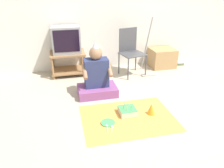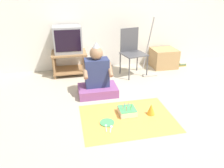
{
  "view_description": "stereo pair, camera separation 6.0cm",
  "coord_description": "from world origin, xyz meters",
  "px_view_note": "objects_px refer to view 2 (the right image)",
  "views": [
    {
      "loc": [
        -1.24,
        -2.32,
        1.68
      ],
      "look_at": [
        -0.57,
        0.47,
        0.35
      ],
      "focal_mm": 35.0,
      "sensor_mm": 36.0,
      "label": 1
    },
    {
      "loc": [
        -1.18,
        -2.33,
        1.68
      ],
      "look_at": [
        -0.57,
        0.47,
        0.35
      ],
      "focal_mm": 35.0,
      "sensor_mm": 36.0,
      "label": 2
    }
  ],
  "objects_px": {
    "person_seated": "(97,78)",
    "paper_plate": "(107,123)",
    "tv": "(68,39)",
    "dust_mop": "(149,59)",
    "book_pile": "(182,64)",
    "birthday_cake": "(127,111)",
    "folding_chair": "(132,49)",
    "cardboard_box_stack": "(164,58)",
    "party_hat_blue": "(151,109)"
  },
  "relations": [
    {
      "from": "book_pile",
      "to": "party_hat_blue",
      "type": "xyz_separation_m",
      "value": [
        -1.41,
        -1.74,
        0.04
      ]
    },
    {
      "from": "dust_mop",
      "to": "person_seated",
      "type": "relative_size",
      "value": 1.31
    },
    {
      "from": "tv",
      "to": "dust_mop",
      "type": "distance_m",
      "value": 1.62
    },
    {
      "from": "person_seated",
      "to": "birthday_cake",
      "type": "height_order",
      "value": "person_seated"
    },
    {
      "from": "person_seated",
      "to": "party_hat_blue",
      "type": "distance_m",
      "value": 1.03
    },
    {
      "from": "dust_mop",
      "to": "birthday_cake",
      "type": "xyz_separation_m",
      "value": [
        -0.82,
        -1.35,
        -0.28
      ]
    },
    {
      "from": "tv",
      "to": "folding_chair",
      "type": "distance_m",
      "value": 1.25
    },
    {
      "from": "folding_chair",
      "to": "dust_mop",
      "type": "height_order",
      "value": "dust_mop"
    },
    {
      "from": "book_pile",
      "to": "person_seated",
      "type": "distance_m",
      "value": 2.26
    },
    {
      "from": "person_seated",
      "to": "birthday_cake",
      "type": "xyz_separation_m",
      "value": [
        0.31,
        -0.71,
        -0.23
      ]
    },
    {
      "from": "dust_mop",
      "to": "book_pile",
      "type": "distance_m",
      "value": 1.0
    },
    {
      "from": "tv",
      "to": "dust_mop",
      "type": "height_order",
      "value": "dust_mop"
    },
    {
      "from": "party_hat_blue",
      "to": "cardboard_box_stack",
      "type": "bearing_deg",
      "value": 61.09
    },
    {
      "from": "folding_chair",
      "to": "dust_mop",
      "type": "relative_size",
      "value": 0.79
    },
    {
      "from": "folding_chair",
      "to": "party_hat_blue",
      "type": "bearing_deg",
      "value": -96.3
    },
    {
      "from": "tv",
      "to": "dust_mop",
      "type": "xyz_separation_m",
      "value": [
        1.53,
        -0.37,
        -0.38
      ]
    },
    {
      "from": "tv",
      "to": "paper_plate",
      "type": "xyz_separation_m",
      "value": [
        0.4,
        -1.88,
        -0.69
      ]
    },
    {
      "from": "person_seated",
      "to": "birthday_cake",
      "type": "distance_m",
      "value": 0.81
    },
    {
      "from": "tv",
      "to": "book_pile",
      "type": "distance_m",
      "value": 2.53
    },
    {
      "from": "tv",
      "to": "paper_plate",
      "type": "relative_size",
      "value": 2.76
    },
    {
      "from": "cardboard_box_stack",
      "to": "paper_plate",
      "type": "height_order",
      "value": "cardboard_box_stack"
    },
    {
      "from": "book_pile",
      "to": "party_hat_blue",
      "type": "distance_m",
      "value": 2.24
    },
    {
      "from": "tv",
      "to": "birthday_cake",
      "type": "bearing_deg",
      "value": -67.48
    },
    {
      "from": "party_hat_blue",
      "to": "tv",
      "type": "bearing_deg",
      "value": 119.96
    },
    {
      "from": "tv",
      "to": "folding_chair",
      "type": "relative_size",
      "value": 0.58
    },
    {
      "from": "cardboard_box_stack",
      "to": "birthday_cake",
      "type": "height_order",
      "value": "cardboard_box_stack"
    },
    {
      "from": "folding_chair",
      "to": "paper_plate",
      "type": "bearing_deg",
      "value": -116.6
    },
    {
      "from": "dust_mop",
      "to": "party_hat_blue",
      "type": "distance_m",
      "value": 1.53
    },
    {
      "from": "dust_mop",
      "to": "person_seated",
      "type": "height_order",
      "value": "dust_mop"
    },
    {
      "from": "folding_chair",
      "to": "person_seated",
      "type": "bearing_deg",
      "value": -137.07
    },
    {
      "from": "person_seated",
      "to": "dust_mop",
      "type": "bearing_deg",
      "value": 29.6
    },
    {
      "from": "tv",
      "to": "cardboard_box_stack",
      "type": "bearing_deg",
      "value": -0.99
    },
    {
      "from": "person_seated",
      "to": "paper_plate",
      "type": "xyz_separation_m",
      "value": [
        -0.01,
        -0.87,
        -0.27
      ]
    },
    {
      "from": "folding_chair",
      "to": "birthday_cake",
      "type": "bearing_deg",
      "value": -108.63
    },
    {
      "from": "birthday_cake",
      "to": "cardboard_box_stack",
      "type": "bearing_deg",
      "value": 52.49
    },
    {
      "from": "birthday_cake",
      "to": "paper_plate",
      "type": "relative_size",
      "value": 1.23
    },
    {
      "from": "birthday_cake",
      "to": "tv",
      "type": "bearing_deg",
      "value": 112.52
    },
    {
      "from": "person_seated",
      "to": "paper_plate",
      "type": "distance_m",
      "value": 0.91
    },
    {
      "from": "birthday_cake",
      "to": "party_hat_blue",
      "type": "relative_size",
      "value": 1.52
    },
    {
      "from": "book_pile",
      "to": "paper_plate",
      "type": "bearing_deg",
      "value": -138.39
    },
    {
      "from": "tv",
      "to": "birthday_cake",
      "type": "distance_m",
      "value": 1.98
    },
    {
      "from": "cardboard_box_stack",
      "to": "person_seated",
      "type": "xyz_separation_m",
      "value": [
        -1.61,
        -0.98,
        0.08
      ]
    },
    {
      "from": "cardboard_box_stack",
      "to": "book_pile",
      "type": "height_order",
      "value": "cardboard_box_stack"
    },
    {
      "from": "cardboard_box_stack",
      "to": "dust_mop",
      "type": "height_order",
      "value": "dust_mop"
    },
    {
      "from": "book_pile",
      "to": "birthday_cake",
      "type": "height_order",
      "value": "birthday_cake"
    },
    {
      "from": "paper_plate",
      "to": "tv",
      "type": "bearing_deg",
      "value": 101.91
    },
    {
      "from": "dust_mop",
      "to": "paper_plate",
      "type": "distance_m",
      "value": 1.92
    },
    {
      "from": "folding_chair",
      "to": "dust_mop",
      "type": "bearing_deg",
      "value": -17.5
    },
    {
      "from": "dust_mop",
      "to": "birthday_cake",
      "type": "relative_size",
      "value": 4.87
    },
    {
      "from": "book_pile",
      "to": "folding_chair",
      "type": "bearing_deg",
      "value": -170.67
    }
  ]
}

